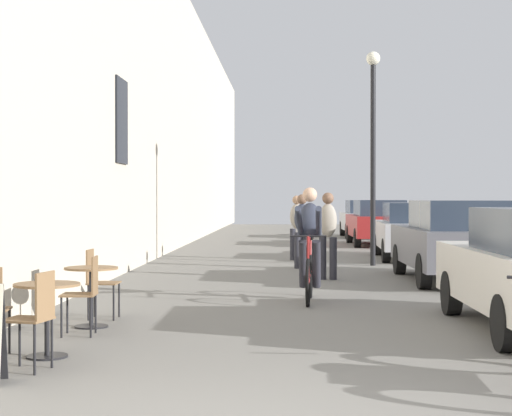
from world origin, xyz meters
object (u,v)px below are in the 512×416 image
(cafe_table_near, at_px, (47,304))
(pedestrian_near, at_px, (328,231))
(parked_car_fourth, at_px, (378,222))
(cyclist_on_bicycle, at_px, (310,247))
(street_lamp, at_px, (373,130))
(cafe_chair_mid_toward_wall, at_px, (98,278))
(parked_car_second, at_px, (455,240))
(cafe_table_mid, at_px, (91,284))
(parked_car_fifth, at_px, (365,218))
(pedestrian_mid, at_px, (302,227))
(parked_car_third, at_px, (413,230))
(pedestrian_far, at_px, (297,224))
(cafe_chair_mid_toward_street, at_px, (86,290))
(cafe_chair_near_toward_wall, at_px, (35,313))

(cafe_table_near, xyz_separation_m, pedestrian_near, (3.11, 7.84, 0.41))
(pedestrian_near, height_order, parked_car_fourth, pedestrian_near)
(cyclist_on_bicycle, distance_m, street_lamp, 7.19)
(cafe_chair_mid_toward_wall, bearing_deg, parked_car_second, 41.76)
(cafe_table_mid, height_order, cafe_chair_mid_toward_wall, cafe_chair_mid_toward_wall)
(parked_car_fourth, xyz_separation_m, parked_car_fifth, (0.10, 5.44, -0.01))
(cafe_table_mid, xyz_separation_m, parked_car_second, (5.45, 5.63, 0.26))
(parked_car_fourth, bearing_deg, parked_car_fifth, 88.91)
(cyclist_on_bicycle, relative_size, street_lamp, 0.36)
(street_lamp, height_order, parked_car_fourth, street_lamp)
(pedestrian_near, xyz_separation_m, pedestrian_mid, (-0.44, 2.50, -0.01))
(parked_car_third, relative_size, parked_car_fifth, 0.99)
(pedestrian_near, distance_m, pedestrian_far, 5.02)
(parked_car_third, bearing_deg, cafe_chair_mid_toward_wall, -117.76)
(cafe_table_mid, distance_m, cafe_chair_mid_toward_street, 0.60)
(cafe_chair_near_toward_wall, bearing_deg, parked_car_second, 56.71)
(cyclist_on_bicycle, height_order, parked_car_second, cyclist_on_bicycle)
(cafe_table_mid, bearing_deg, cyclist_on_bicycle, 45.05)
(cafe_chair_mid_toward_wall, relative_size, parked_car_fifth, 0.21)
(pedestrian_mid, distance_m, parked_car_second, 3.96)
(cyclist_on_bicycle, distance_m, pedestrian_far, 8.25)
(pedestrian_near, xyz_separation_m, parked_car_fourth, (2.20, 11.62, -0.16))
(cafe_table_mid, relative_size, parked_car_fourth, 0.17)
(cafe_chair_mid_toward_wall, relative_size, pedestrian_near, 0.54)
(parked_car_second, bearing_deg, parked_car_fourth, 90.61)
(pedestrian_near, bearing_deg, street_lamp, 70.43)
(cafe_table_near, distance_m, cafe_chair_mid_toward_street, 1.30)
(cafe_table_near, distance_m, cafe_chair_near_toward_wall, 0.65)
(pedestrian_mid, bearing_deg, parked_car_fourth, 73.82)
(cafe_table_near, height_order, parked_car_fifth, parked_car_fifth)
(pedestrian_mid, distance_m, parked_car_third, 4.06)
(cafe_chair_mid_toward_wall, distance_m, parked_car_fifth, 22.99)
(pedestrian_far, bearing_deg, cafe_chair_mid_toward_street, -102.32)
(cyclist_on_bicycle, xyz_separation_m, pedestrian_near, (0.44, 3.26, 0.12))
(cafe_chair_mid_toward_street, height_order, parked_car_fourth, parked_car_fourth)
(cafe_chair_near_toward_wall, xyz_separation_m, cafe_table_mid, (-0.09, 2.54, 0.00))
(cyclist_on_bicycle, relative_size, parked_car_second, 0.41)
(cafe_chair_mid_toward_wall, height_order, parked_car_fifth, parked_car_fifth)
(cafe_table_near, height_order, parked_car_second, parked_car_second)
(cyclist_on_bicycle, relative_size, pedestrian_far, 1.09)
(parked_car_second, height_order, parked_car_fifth, parked_car_second)
(cafe_chair_near_toward_wall, relative_size, parked_car_third, 0.22)
(cafe_table_near, height_order, street_lamp, street_lamp)
(pedestrian_mid, distance_m, pedestrian_far, 2.49)
(cyclist_on_bicycle, distance_m, pedestrian_near, 3.29)
(street_lamp, bearing_deg, cafe_chair_mid_toward_wall, -117.04)
(cafe_table_mid, bearing_deg, pedestrian_near, 62.29)
(cafe_table_near, relative_size, parked_car_fourth, 0.17)
(pedestrian_near, relative_size, parked_car_fifth, 0.40)
(pedestrian_far, bearing_deg, pedestrian_near, -83.96)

